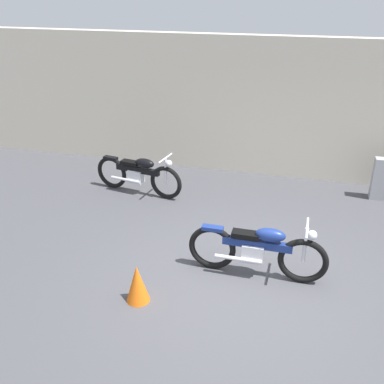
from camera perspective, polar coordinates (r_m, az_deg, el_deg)
ground_plane at (r=6.54m, az=6.46°, el=-11.93°), size 40.00×40.00×0.00m
building_wall at (r=9.81m, az=11.03°, el=10.44°), size 18.00×0.30×2.97m
traffic_cone at (r=6.14m, az=-7.03°, el=-11.57°), size 0.32×0.32×0.55m
motorcycle_black at (r=9.05m, az=-6.86°, el=2.31°), size 1.95×0.57×0.88m
motorcycle_blue at (r=6.55m, az=8.45°, el=-7.32°), size 2.04×0.57×0.92m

